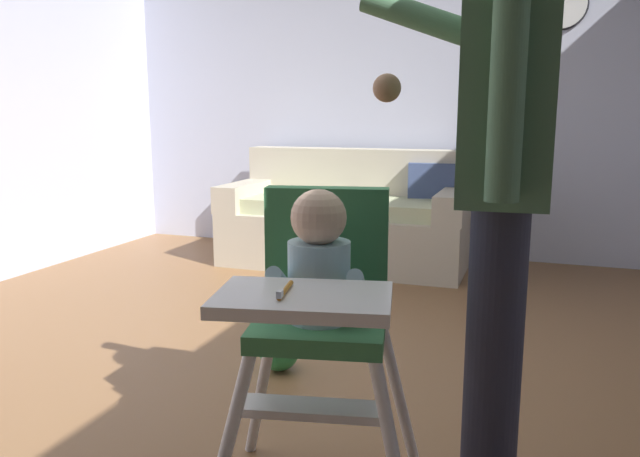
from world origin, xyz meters
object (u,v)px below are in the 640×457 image
Objects in this scene: couch at (349,220)px; high_chair at (320,292)px; wall_clock at (563,5)px; adult_standing at (500,187)px; toy_ball_second at (279,351)px.

high_chair is at bearing 15.39° from couch.
wall_clock is at bearing 108.33° from couch.
toy_ball_second is (-0.97, 0.85, -0.87)m from adult_standing.
adult_standing reaches higher than toy_ball_second.
wall_clock is (1.44, 0.48, 1.57)m from couch.
wall_clock is at bearing 157.73° from high_chair.
couch is 5.15× the size of wall_clock.
couch is 2.18m from wall_clock.
wall_clock reaches higher than couch.
high_chair is 0.56× the size of adult_standing.
adult_standing is at bearing 23.49° from couch.
high_chair is 0.55m from adult_standing.
couch is 1.08× the size of adult_standing.
adult_standing is 9.36× the size of toy_ball_second.
wall_clock reaches higher than adult_standing.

